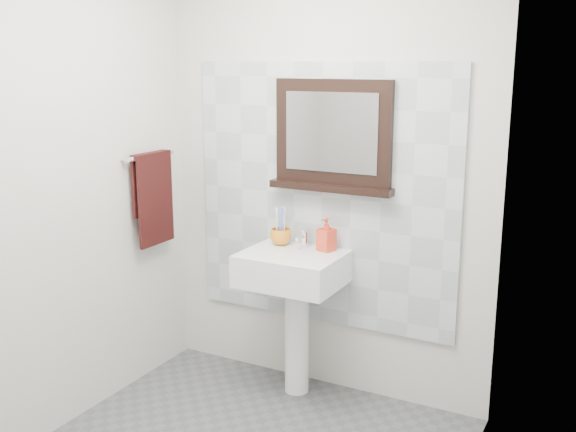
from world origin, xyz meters
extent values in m
cube|color=beige|center=(0.00, 1.10, 1.25)|extent=(2.00, 0.01, 2.50)
cube|color=beige|center=(-1.00, 0.00, 1.25)|extent=(0.01, 2.20, 2.50)
cube|color=beige|center=(1.00, 0.00, 1.25)|extent=(0.01, 2.20, 2.50)
cube|color=#B5BFC4|center=(0.00, 1.09, 1.15)|extent=(1.60, 0.02, 1.50)
cylinder|color=white|center=(-0.07, 0.92, 0.34)|extent=(0.14, 0.14, 0.68)
cube|color=white|center=(-0.07, 0.86, 0.77)|extent=(0.55, 0.44, 0.18)
cylinder|color=silver|center=(-0.07, 0.84, 0.85)|extent=(0.32, 0.32, 0.02)
cylinder|color=#4C4C4F|center=(-0.07, 0.84, 0.86)|extent=(0.04, 0.04, 0.00)
cylinder|color=silver|center=(-0.07, 1.01, 0.91)|extent=(0.04, 0.04, 0.09)
cylinder|color=silver|center=(-0.07, 0.96, 0.93)|extent=(0.02, 0.10, 0.02)
cube|color=silver|center=(-0.07, 1.02, 0.96)|extent=(0.02, 0.07, 0.01)
imported|color=orange|center=(-0.22, 0.98, 0.91)|extent=(0.15, 0.15, 0.09)
cylinder|color=white|center=(-0.23, 0.97, 0.97)|extent=(0.01, 0.01, 0.19)
cube|color=white|center=(-0.23, 0.97, 1.07)|extent=(0.01, 0.01, 0.03)
cylinder|color=#5F86D9|center=(-0.20, 0.98, 0.97)|extent=(0.01, 0.01, 0.19)
cube|color=#5F86D9|center=(-0.20, 0.98, 1.07)|extent=(0.01, 0.01, 0.03)
cylinder|color=white|center=(-0.22, 1.00, 0.97)|extent=(0.01, 0.01, 0.19)
cube|color=white|center=(-0.22, 1.00, 1.07)|extent=(0.01, 0.01, 0.03)
cylinder|color=#5F86D9|center=(-0.23, 1.00, 0.97)|extent=(0.01, 0.01, 0.19)
cube|color=#5F86D9|center=(-0.23, 1.00, 1.07)|extent=(0.01, 0.01, 0.03)
cylinder|color=white|center=(-0.20, 0.99, 0.97)|extent=(0.01, 0.01, 0.19)
cube|color=white|center=(-0.20, 0.99, 1.07)|extent=(0.01, 0.01, 0.03)
cylinder|color=#5F86D9|center=(-0.21, 0.97, 0.97)|extent=(0.01, 0.01, 0.19)
cube|color=#5F86D9|center=(-0.21, 0.97, 1.07)|extent=(0.01, 0.01, 0.03)
imported|color=red|center=(0.07, 1.00, 0.95)|extent=(0.11, 0.11, 0.19)
cube|color=black|center=(0.07, 1.07, 1.52)|extent=(0.68, 0.06, 0.57)
cube|color=#99999E|center=(0.07, 1.03, 1.52)|extent=(0.55, 0.01, 0.44)
cube|color=black|center=(0.07, 1.04, 1.21)|extent=(0.72, 0.11, 0.04)
cylinder|color=silver|center=(-0.94, 0.74, 1.36)|extent=(0.03, 0.40, 0.03)
cylinder|color=silver|center=(-0.97, 0.55, 1.36)|extent=(0.05, 0.02, 0.02)
cylinder|color=silver|center=(-0.97, 0.93, 1.36)|extent=(0.05, 0.02, 0.02)
cube|color=black|center=(-0.93, 0.74, 1.09)|extent=(0.02, 0.30, 0.52)
cube|color=black|center=(-0.96, 0.74, 1.18)|extent=(0.02, 0.30, 0.34)
cube|color=black|center=(-0.94, 0.74, 1.37)|extent=(0.06, 0.30, 0.03)
camera|label=1|loc=(1.60, -2.33, 1.90)|focal=42.00mm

